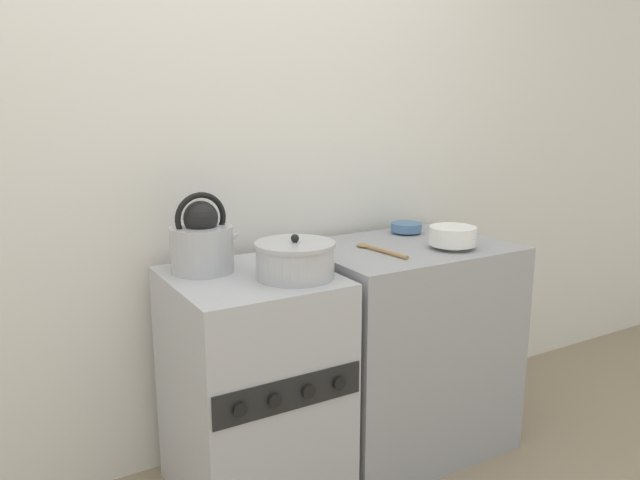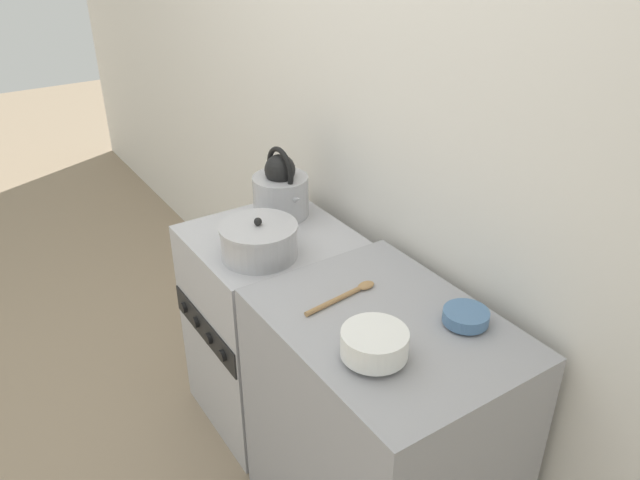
{
  "view_description": "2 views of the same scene",
  "coord_description": "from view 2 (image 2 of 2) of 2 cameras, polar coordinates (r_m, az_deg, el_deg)",
  "views": [
    {
      "loc": [
        -0.83,
        -1.61,
        1.43
      ],
      "look_at": [
        0.29,
        0.3,
        0.93
      ],
      "focal_mm": 35.0,
      "sensor_mm": 36.0,
      "label": 1
    },
    {
      "loc": [
        1.82,
        -0.68,
        1.94
      ],
      "look_at": [
        0.33,
        0.3,
        0.97
      ],
      "focal_mm": 35.0,
      "sensor_mm": 36.0,
      "label": 2
    }
  ],
  "objects": [
    {
      "name": "ground_plane",
      "position": [
        2.75,
        -9.46,
        -16.77
      ],
      "size": [
        12.0,
        12.0,
        0.0
      ],
      "primitive_type": "plane",
      "color": "gray"
    },
    {
      "name": "wall_back",
      "position": [
        2.36,
        3.03,
        11.68
      ],
      "size": [
        7.0,
        0.06,
        2.5
      ],
      "color": "silver",
      "rests_on": "ground_plane"
    },
    {
      "name": "stove",
      "position": [
        2.56,
        -4.36,
        -7.81
      ],
      "size": [
        0.54,
        0.6,
        0.84
      ],
      "color": "#B2B2B7",
      "rests_on": "ground_plane"
    },
    {
      "name": "counter",
      "position": [
        2.12,
        5.53,
        -16.84
      ],
      "size": [
        0.79,
        0.59,
        0.86
      ],
      "color": "#99999E",
      "rests_on": "ground_plane"
    },
    {
      "name": "kettle",
      "position": [
        2.44,
        -3.6,
        4.59
      ],
      "size": [
        0.27,
        0.22,
        0.28
      ],
      "color": "#B2B2B7",
      "rests_on": "stove"
    },
    {
      "name": "cooking_pot",
      "position": [
        2.17,
        -5.6,
        -0.06
      ],
      "size": [
        0.27,
        0.27,
        0.15
      ],
      "color": "#B2B2B7",
      "rests_on": "stove"
    },
    {
      "name": "enamel_bowl",
      "position": [
        1.67,
        5.0,
        -9.42
      ],
      "size": [
        0.18,
        0.18,
        0.09
      ],
      "color": "white",
      "rests_on": "counter"
    },
    {
      "name": "small_ceramic_bowl",
      "position": [
        1.85,
        13.19,
        -6.83
      ],
      "size": [
        0.13,
        0.13,
        0.04
      ],
      "color": "#4C729E",
      "rests_on": "counter"
    },
    {
      "name": "wooden_spoon",
      "position": [
        1.93,
        2.48,
        -5.0
      ],
      "size": [
        0.06,
        0.28,
        0.02
      ],
      "color": "#A37A4C",
      "rests_on": "counter"
    }
  ]
}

